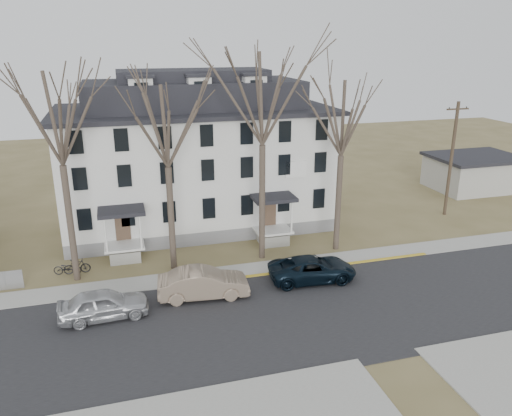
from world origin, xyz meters
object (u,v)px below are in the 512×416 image
object	(u,v)px
tree_mid_right	(343,113)
utility_pole_far	(451,158)
tree_mid_left	(166,121)
car_navy	(312,269)
boarding_house	(196,157)
car_tan	(203,284)
bicycle_left	(67,268)
car_silver	(104,305)
tree_center	(263,92)
tree_far_left	(56,112)
bicycle_right	(77,267)

from	to	relation	value
tree_mid_right	utility_pole_far	distance (m)	13.55
tree_mid_left	car_navy	distance (m)	12.64
car_navy	tree_mid_left	bearing A→B (deg)	67.44
tree_mid_right	utility_pole_far	world-z (taller)	tree_mid_right
boarding_house	car_tan	size ratio (longest dim) A/B	4.00
car_navy	car_tan	bearing A→B (deg)	97.06
tree_mid_right	boarding_house	bearing A→B (deg)	136.19
boarding_house	bicycle_left	world-z (taller)	boarding_house
car_tan	boarding_house	bearing A→B (deg)	-2.60
utility_pole_far	car_tan	xyz separation A→B (m)	(-22.32, -8.61, -4.05)
tree_mid_left	car_silver	size ratio (longest dim) A/B	2.71
utility_pole_far	car_silver	xyz separation A→B (m)	(-27.82, -9.43, -4.10)
tree_mid_left	car_tan	world-z (taller)	tree_mid_left
tree_center	tree_mid_right	distance (m)	5.70
tree_far_left	bicycle_left	distance (m)	9.94
tree_mid_left	bicycle_left	world-z (taller)	tree_mid_left
boarding_house	tree_far_left	bearing A→B (deg)	-137.82
boarding_house	utility_pole_far	distance (m)	20.88
tree_far_left	utility_pole_far	size ratio (longest dim) A/B	1.44
boarding_house	car_silver	world-z (taller)	boarding_house
tree_far_left	bicycle_left	world-z (taller)	tree_far_left
car_tan	bicycle_left	bearing A→B (deg)	61.86
car_silver	car_navy	xyz separation A→B (m)	(12.33, 1.08, -0.05)
utility_pole_far	bicycle_left	world-z (taller)	utility_pole_far
tree_far_left	car_navy	bearing A→B (deg)	-16.48
utility_pole_far	bicycle_right	xyz separation A→B (m)	(-29.51, -3.44, -4.41)
tree_far_left	car_navy	distance (m)	17.48
utility_pole_far	bicycle_left	bearing A→B (deg)	-173.53
utility_pole_far	car_tan	distance (m)	24.27
tree_mid_left	car_silver	distance (m)	11.11
tree_mid_left	tree_mid_right	world-z (taller)	same
tree_far_left	bicycle_right	xyz separation A→B (m)	(-0.01, 0.76, -9.85)
boarding_house	utility_pole_far	bearing A→B (deg)	-10.92
tree_far_left	bicycle_right	bearing A→B (deg)	91.11
tree_mid_left	utility_pole_far	bearing A→B (deg)	10.13
tree_center	car_silver	bearing A→B (deg)	-153.15
boarding_house	car_tan	xyz separation A→B (m)	(-1.82, -12.57, -4.52)
tree_far_left	utility_pole_far	distance (m)	30.29
tree_center	car_tan	bearing A→B (deg)	-137.55
car_silver	bicycle_right	size ratio (longest dim) A/B	2.84
tree_center	bicycle_left	size ratio (longest dim) A/B	8.56
bicycle_left	bicycle_right	distance (m)	0.58
tree_far_left	tree_center	xyz separation A→B (m)	(12.00, 0.00, 0.74)
tree_center	car_silver	xyz separation A→B (m)	(-10.32, -5.23, -10.28)
tree_center	bicycle_left	world-z (taller)	tree_center
tree_center	tree_mid_left	bearing A→B (deg)	180.00
boarding_house	bicycle_left	xyz separation A→B (m)	(-9.59, -7.37, -4.93)
utility_pole_far	car_tan	size ratio (longest dim) A/B	1.83
utility_pole_far	car_navy	world-z (taller)	utility_pole_far
tree_center	bicycle_right	bearing A→B (deg)	176.36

